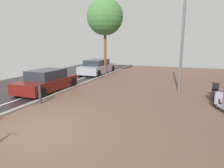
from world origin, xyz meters
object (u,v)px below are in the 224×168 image
street_tree (105,17)px  scooter_mid (215,92)px  lamp_post (183,32)px  parked_car_near (47,81)px  bollard_far (40,94)px  parked_car_far (97,67)px

street_tree → scooter_mid: bearing=-34.8°
scooter_mid → lamp_post: size_ratio=0.28×
scooter_mid → lamp_post: (-1.73, 1.24, 2.98)m
scooter_mid → parked_car_near: size_ratio=0.43×
lamp_post → bollard_far: (-6.02, -4.73, -2.97)m
parked_car_far → lamp_post: bearing=-32.1°
parked_car_far → scooter_mid: bearing=-32.8°
parked_car_near → lamp_post: lamp_post is taller
lamp_post → street_tree: (-6.50, 4.47, 1.56)m
lamp_post → street_tree: street_tree is taller
lamp_post → bollard_far: 8.21m
scooter_mid → street_tree: size_ratio=0.26×
parked_car_near → scooter_mid: bearing=8.4°
scooter_mid → street_tree: (-8.23, 5.71, 4.54)m
scooter_mid → bollard_far: 8.50m
scooter_mid → parked_car_far: (-9.11, 5.87, 0.20)m
bollard_far → scooter_mid: bearing=24.2°
parked_car_far → bollard_far: bearing=-81.7°
scooter_mid → bollard_far: size_ratio=1.91×
scooter_mid → street_tree: street_tree is taller
scooter_mid → parked_car_far: parked_car_far is taller
scooter_mid → bollard_far: bearing=-155.8°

